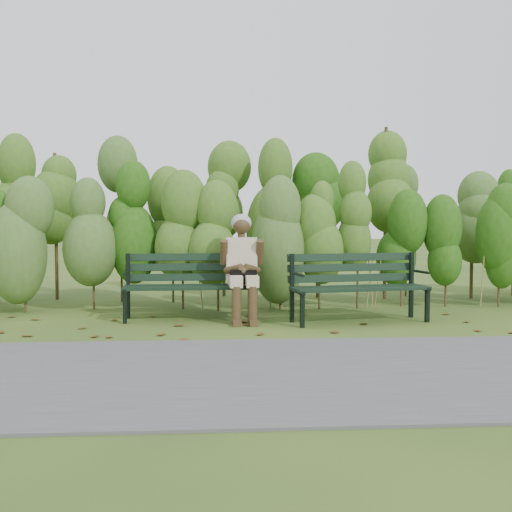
{
  "coord_description": "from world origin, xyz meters",
  "views": [
    {
      "loc": [
        -0.47,
        -6.61,
        1.12
      ],
      "look_at": [
        0.0,
        0.35,
        0.75
      ],
      "focal_mm": 42.0,
      "sensor_mm": 36.0,
      "label": 1
    }
  ],
  "objects": [
    {
      "name": "bench_left",
      "position": [
        -0.76,
        0.47,
        0.46
      ],
      "size": [
        1.57,
        0.57,
        0.78
      ],
      "color": "black",
      "rests_on": "ground"
    },
    {
      "name": "leaf_litter",
      "position": [
        0.11,
        -0.15,
        0.0
      ],
      "size": [
        5.94,
        2.06,
        0.01
      ],
      "color": "#593412",
      "rests_on": "ground"
    },
    {
      "name": "ground",
      "position": [
        0.0,
        0.0,
        0.0
      ],
      "size": [
        80.0,
        80.0,
        0.0
      ],
      "primitive_type": "plane",
      "color": "#2E471D"
    },
    {
      "name": "hedge_band",
      "position": [
        0.0,
        1.86,
        1.26
      ],
      "size": [
        11.04,
        1.67,
        2.42
      ],
      "color": "#47381E",
      "rests_on": "ground"
    },
    {
      "name": "bench_right",
      "position": [
        1.16,
        0.17,
        0.46
      ],
      "size": [
        1.64,
        0.78,
        0.79
      ],
      "color": "black",
      "rests_on": "ground"
    },
    {
      "name": "seated_woman",
      "position": [
        -0.16,
        0.33,
        0.69
      ],
      "size": [
        0.52,
        0.76,
        1.24
      ],
      "color": "beige",
      "rests_on": "ground"
    },
    {
      "name": "footpath",
      "position": [
        0.0,
        -2.2,
        0.01
      ],
      "size": [
        60.0,
        2.5,
        0.01
      ],
      "primitive_type": "cube",
      "color": "#474749",
      "rests_on": "ground"
    }
  ]
}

